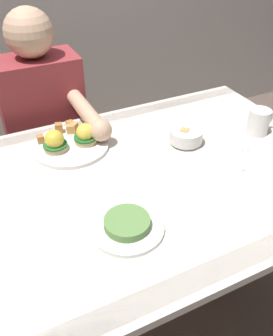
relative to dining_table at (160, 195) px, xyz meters
name	(u,v)px	position (x,y,z in m)	size (l,w,h in m)	color
ground_plane	(154,301)	(0.00, 0.00, -0.63)	(6.00, 6.00, 0.00)	brown
dining_table	(160,195)	(0.00, 0.00, 0.00)	(1.20, 0.90, 0.74)	silver
eggs_benedict_plate	(70,142)	(-0.22, 0.26, 0.13)	(0.27, 0.27, 0.09)	white
fruit_bowl	(186,136)	(0.16, 0.11, 0.14)	(0.12, 0.12, 0.06)	white
coffee_mug	(259,121)	(0.44, 0.05, 0.16)	(0.11, 0.08, 0.09)	white
fork	(245,155)	(0.30, -0.05, 0.11)	(0.12, 0.13, 0.00)	silver
side_plate	(127,225)	(-0.21, -0.19, 0.12)	(0.20, 0.20, 0.04)	white
diner_person	(47,126)	(-0.23, 0.60, 0.02)	(0.34, 0.54, 1.14)	#33333D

